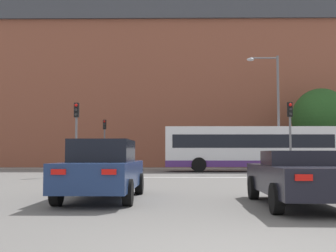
{
  "coord_description": "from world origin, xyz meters",
  "views": [
    {
      "loc": [
        -0.67,
        -4.97,
        1.23
      ],
      "look_at": [
        -0.96,
        20.4,
        2.92
      ],
      "focal_mm": 45.0,
      "sensor_mm": 36.0,
      "label": 1
    }
  ],
  "objects_px": {
    "traffic_light_near_left": "(76,127)",
    "pedestrian_waiting": "(107,158)",
    "car_saloon_left": "(103,170)",
    "car_roadster_right": "(299,177)",
    "bus_crossing_lead": "(250,148)",
    "traffic_light_far_left": "(104,136)",
    "pedestrian_walking_east": "(283,155)",
    "street_lamp_junction": "(273,101)",
    "traffic_light_near_right": "(290,126)"
  },
  "relations": [
    {
      "from": "traffic_light_far_left",
      "to": "pedestrian_walking_east",
      "type": "distance_m",
      "value": 15.25
    },
    {
      "from": "car_saloon_left",
      "to": "street_lamp_junction",
      "type": "relative_size",
      "value": 0.61
    },
    {
      "from": "car_saloon_left",
      "to": "bus_crossing_lead",
      "type": "xyz_separation_m",
      "value": [
        7.3,
        18.0,
        0.85
      ]
    },
    {
      "from": "car_saloon_left",
      "to": "pedestrian_waiting",
      "type": "height_order",
      "value": "car_saloon_left"
    },
    {
      "from": "pedestrian_waiting",
      "to": "pedestrian_walking_east",
      "type": "relative_size",
      "value": 0.85
    },
    {
      "from": "car_roadster_right",
      "to": "bus_crossing_lead",
      "type": "distance_m",
      "value": 19.56
    },
    {
      "from": "traffic_light_near_right",
      "to": "pedestrian_walking_east",
      "type": "distance_m",
      "value": 13.33
    },
    {
      "from": "traffic_light_far_left",
      "to": "street_lamp_junction",
      "type": "height_order",
      "value": "street_lamp_junction"
    },
    {
      "from": "traffic_light_near_left",
      "to": "traffic_light_far_left",
      "type": "distance_m",
      "value": 12.12
    },
    {
      "from": "pedestrian_waiting",
      "to": "pedestrian_walking_east",
      "type": "distance_m",
      "value": 15.02
    },
    {
      "from": "car_saloon_left",
      "to": "pedestrian_waiting",
      "type": "xyz_separation_m",
      "value": [
        -3.72,
        24.55,
        0.1
      ]
    },
    {
      "from": "car_saloon_left",
      "to": "traffic_light_near_left",
      "type": "height_order",
      "value": "traffic_light_near_left"
    },
    {
      "from": "car_roadster_right",
      "to": "bus_crossing_lead",
      "type": "height_order",
      "value": "bus_crossing_lead"
    },
    {
      "from": "car_roadster_right",
      "to": "car_saloon_left",
      "type": "bearing_deg",
      "value": 165.56
    },
    {
      "from": "traffic_light_far_left",
      "to": "street_lamp_junction",
      "type": "bearing_deg",
      "value": -26.94
    },
    {
      "from": "traffic_light_far_left",
      "to": "car_roadster_right",
      "type": "bearing_deg",
      "value": -70.74
    },
    {
      "from": "car_roadster_right",
      "to": "pedestrian_walking_east",
      "type": "xyz_separation_m",
      "value": [
        6.39,
        25.99,
        0.42
      ]
    },
    {
      "from": "traffic_light_near_left",
      "to": "pedestrian_waiting",
      "type": "distance_m",
      "value": 13.18
    },
    {
      "from": "street_lamp_junction",
      "to": "bus_crossing_lead",
      "type": "bearing_deg",
      "value": 151.65
    },
    {
      "from": "pedestrian_walking_east",
      "to": "traffic_light_far_left",
      "type": "bearing_deg",
      "value": -26.74
    },
    {
      "from": "bus_crossing_lead",
      "to": "street_lamp_junction",
      "type": "distance_m",
      "value": 3.58
    },
    {
      "from": "traffic_light_near_left",
      "to": "street_lamp_junction",
      "type": "height_order",
      "value": "street_lamp_junction"
    },
    {
      "from": "car_saloon_left",
      "to": "traffic_light_near_left",
      "type": "distance_m",
      "value": 12.15
    },
    {
      "from": "bus_crossing_lead",
      "to": "pedestrian_waiting",
      "type": "xyz_separation_m",
      "value": [
        -11.02,
        6.55,
        -0.75
      ]
    },
    {
      "from": "traffic_light_far_left",
      "to": "pedestrian_waiting",
      "type": "relative_size",
      "value": 2.61
    },
    {
      "from": "car_saloon_left",
      "to": "traffic_light_far_left",
      "type": "relative_size",
      "value": 1.18
    },
    {
      "from": "car_saloon_left",
      "to": "car_roadster_right",
      "type": "height_order",
      "value": "car_saloon_left"
    },
    {
      "from": "traffic_light_near_left",
      "to": "traffic_light_far_left",
      "type": "relative_size",
      "value": 0.99
    },
    {
      "from": "traffic_light_near_right",
      "to": "traffic_light_near_left",
      "type": "height_order",
      "value": "traffic_light_near_right"
    },
    {
      "from": "car_roadster_right",
      "to": "pedestrian_waiting",
      "type": "distance_m",
      "value": 27.34
    },
    {
      "from": "car_saloon_left",
      "to": "traffic_light_near_left",
      "type": "relative_size",
      "value": 1.19
    },
    {
      "from": "car_saloon_left",
      "to": "traffic_light_far_left",
      "type": "bearing_deg",
      "value": 99.86
    },
    {
      "from": "traffic_light_near_right",
      "to": "traffic_light_far_left",
      "type": "relative_size",
      "value": 1.0
    },
    {
      "from": "bus_crossing_lead",
      "to": "pedestrian_walking_east",
      "type": "distance_m",
      "value": 7.74
    },
    {
      "from": "traffic_light_near_left",
      "to": "street_lamp_junction",
      "type": "bearing_deg",
      "value": 25.09
    },
    {
      "from": "pedestrian_waiting",
      "to": "street_lamp_junction",
      "type": "bearing_deg",
      "value": -89.68
    },
    {
      "from": "car_saloon_left",
      "to": "pedestrian_waiting",
      "type": "bearing_deg",
      "value": 99.27
    },
    {
      "from": "car_saloon_left",
      "to": "traffic_light_far_left",
      "type": "distance_m",
      "value": 24.0
    },
    {
      "from": "traffic_light_near_right",
      "to": "street_lamp_junction",
      "type": "xyz_separation_m",
      "value": [
        0.41,
        5.5,
        2.07
      ]
    },
    {
      "from": "pedestrian_walking_east",
      "to": "street_lamp_junction",
      "type": "bearing_deg",
      "value": 40.63
    },
    {
      "from": "traffic_light_near_left",
      "to": "pedestrian_waiting",
      "type": "height_order",
      "value": "traffic_light_near_left"
    },
    {
      "from": "car_roadster_right",
      "to": "street_lamp_junction",
      "type": "height_order",
      "value": "street_lamp_junction"
    },
    {
      "from": "traffic_light_near_right",
      "to": "traffic_light_near_left",
      "type": "relative_size",
      "value": 1.01
    },
    {
      "from": "traffic_light_near_left",
      "to": "street_lamp_junction",
      "type": "xyz_separation_m",
      "value": [
        12.18,
        5.7,
        2.1
      ]
    },
    {
      "from": "car_roadster_right",
      "to": "bus_crossing_lead",
      "type": "bearing_deg",
      "value": 84.31
    },
    {
      "from": "car_roadster_right",
      "to": "pedestrian_walking_east",
      "type": "distance_m",
      "value": 26.77
    },
    {
      "from": "car_saloon_left",
      "to": "street_lamp_junction",
      "type": "xyz_separation_m",
      "value": [
        8.77,
        17.2,
        4.02
      ]
    },
    {
      "from": "car_saloon_left",
      "to": "traffic_light_near_left",
      "type": "bearing_deg",
      "value": 107.17
    },
    {
      "from": "car_saloon_left",
      "to": "traffic_light_near_right",
      "type": "height_order",
      "value": "traffic_light_near_right"
    },
    {
      "from": "car_saloon_left",
      "to": "pedestrian_waiting",
      "type": "relative_size",
      "value": 3.08
    }
  ]
}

